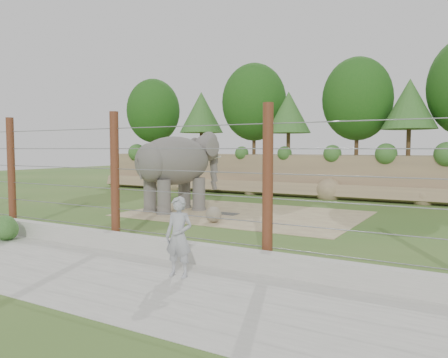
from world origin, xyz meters
The scene contains 11 objects.
ground centered at (0.00, 0.00, 0.00)m, with size 90.00×90.00×0.00m, color #376523.
back_embankment centered at (0.59, 12.68, 3.97)m, with size 30.00×5.52×8.77m.
dirt_patch centered at (0.50, 3.00, 0.01)m, with size 10.00×7.00×0.02m, color #957B5D.
drain_grate centered at (-0.12, 2.45, 0.04)m, with size 1.00×0.60×0.03m, color #262628.
elephant centered at (-2.72, 2.13, 1.81)m, with size 1.92×4.47×3.62m, color #595650, non-canonical shape.
stone_ball centered at (0.52, 0.29, 0.33)m, with size 0.62×0.62×0.62m, color #7C6D5C.
retaining_wall centered at (0.00, -5.00, 0.25)m, with size 26.00×0.35×0.50m, color #A7A59C.
walkway centered at (0.00, -7.00, 0.01)m, with size 26.00×4.00×0.01m, color #A7A59C.
barrier_fence centered at (0.00, -4.50, 2.00)m, with size 20.26×0.26×4.00m.
walkway_shrub centered at (-3.37, -5.80, 0.40)m, with size 0.79×0.79×0.79m, color #2F5F24.
zookeeper centered at (3.60, -6.22, 0.92)m, with size 0.66×0.43×1.81m, color #A9AEB2.
Camera 1 is at (9.36, -14.11, 2.90)m, focal length 35.00 mm.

